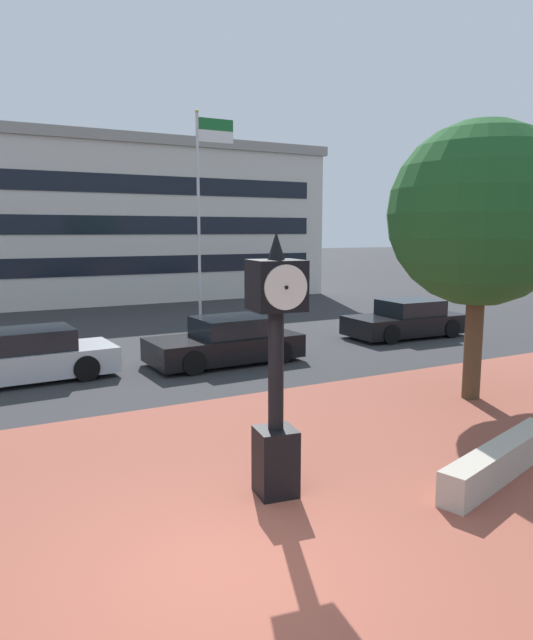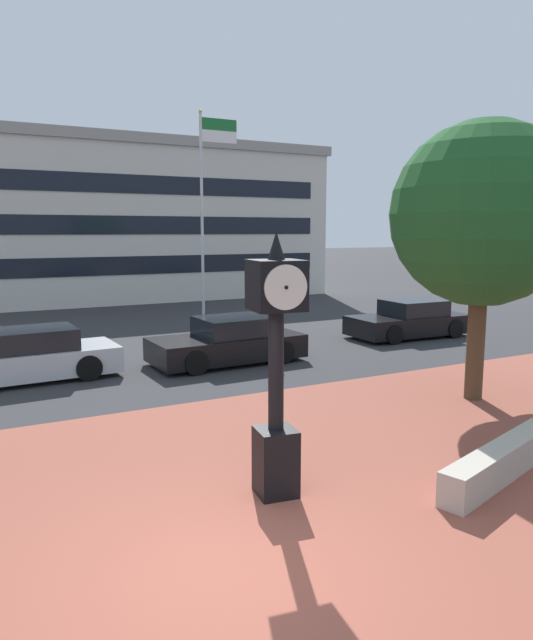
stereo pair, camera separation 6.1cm
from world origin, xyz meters
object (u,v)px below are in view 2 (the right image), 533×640
car_street_near (228,342)px  car_street_distant (24,358)px  plaza_tree (485,219)px  flagpole_primary (206,198)px  civic_building (109,222)px  street_clock (276,365)px  car_street_mid (409,321)px

car_street_near → car_street_distant: same height
plaza_tree → car_street_distant: (-8.78, 6.15, -3.33)m
flagpole_primary → car_street_near: bearing=-108.1°
car_street_near → civic_building: size_ratio=0.19×
flagpole_primary → civic_building: flagpole_primary is taller
plaza_tree → civic_building: bearing=94.0°
plaza_tree → civic_building: size_ratio=0.27×
street_clock → car_street_distant: 8.84m
street_clock → car_street_mid: 13.28m
flagpole_primary → street_clock: bearing=-108.8°
car_street_near → flagpole_primary: size_ratio=0.51×
car_street_distant → street_clock: bearing=-166.5°
car_street_distant → plaza_tree: bearing=-127.9°
car_street_mid → car_street_distant: (-12.48, -0.24, 0.00)m
street_clock → plaza_tree: (6.32, 2.24, 2.05)m
plaza_tree → car_street_near: bearing=122.0°
car_street_distant → car_street_mid: bearing=-91.8°
street_clock → flagpole_primary: bearing=79.4°
car_street_near → flagpole_primary: (2.61, 8.00, 4.43)m
car_street_near → flagpole_primary: flagpole_primary is taller
plaza_tree → flagpole_primary: bearing=93.8°
car_street_mid → flagpole_primary: (-4.61, 7.25, 4.43)m
street_clock → flagpole_primary: 17.06m
street_clock → car_street_distant: bearing=114.6°
car_street_distant → civic_building: size_ratio=0.21×
civic_building → car_street_mid: bearing=-74.7°
car_street_near → plaza_tree: bearing=-149.9°
car_street_mid → flagpole_primary: 9.66m
street_clock → flagpole_primary: (5.41, 15.88, 3.14)m
street_clock → civic_building: bearing=89.6°
car_street_mid → car_street_near: bearing=97.6°
car_street_mid → car_street_distant: 12.48m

